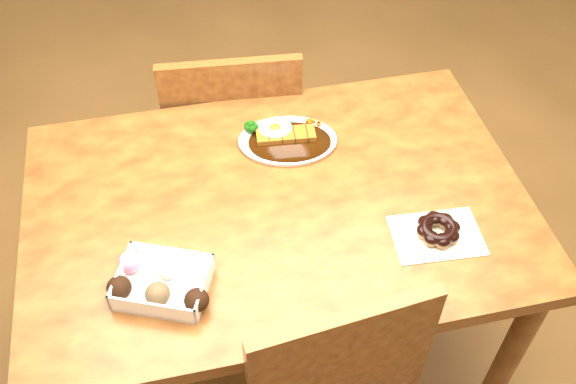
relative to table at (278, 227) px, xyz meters
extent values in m
plane|color=brown|center=(0.00, 0.00, -0.65)|extent=(6.00, 6.00, 0.00)
cube|color=#4F220F|center=(0.00, 0.00, 0.08)|extent=(1.20, 0.80, 0.04)
cylinder|color=#4F220F|center=(0.54, -0.34, -0.30)|extent=(0.06, 0.06, 0.71)
cylinder|color=#4F220F|center=(-0.54, 0.34, -0.30)|extent=(0.06, 0.06, 0.71)
cylinder|color=#4F220F|center=(0.54, 0.34, -0.30)|extent=(0.06, 0.06, 0.71)
cube|color=#4F220F|center=(-0.03, 0.60, -0.22)|extent=(0.46, 0.46, 0.04)
cylinder|color=#4F220F|center=(0.15, 0.75, -0.45)|extent=(0.04, 0.04, 0.41)
cylinder|color=#4F220F|center=(-0.18, 0.78, -0.45)|extent=(0.04, 0.04, 0.41)
cylinder|color=#4F220F|center=(0.12, 0.42, -0.45)|extent=(0.04, 0.04, 0.41)
cylinder|color=#4F220F|center=(-0.21, 0.45, -0.45)|extent=(0.04, 0.04, 0.41)
cube|color=#4F220F|center=(-0.05, 0.41, 0.02)|extent=(0.40, 0.07, 0.40)
cube|color=#4F220F|center=(0.05, -0.41, 0.02)|extent=(0.40, 0.07, 0.40)
ellipsoid|color=white|center=(0.07, 0.19, 0.10)|extent=(0.28, 0.22, 0.01)
ellipsoid|color=black|center=(0.07, 0.18, 0.11)|extent=(0.24, 0.18, 0.01)
cube|color=#6B380C|center=(0.06, 0.20, 0.12)|extent=(0.16, 0.07, 0.02)
ellipsoid|color=white|center=(0.04, 0.22, 0.13)|extent=(0.10, 0.09, 0.01)
ellipsoid|color=#FFB214|center=(0.04, 0.22, 0.13)|extent=(0.03, 0.03, 0.02)
cube|color=white|center=(-0.29, -0.19, 0.12)|extent=(0.23, 0.21, 0.05)
ellipsoid|color=black|center=(-0.38, -0.19, 0.13)|extent=(0.05, 0.05, 0.05)
ellipsoid|color=black|center=(-0.30, -0.22, 0.13)|extent=(0.05, 0.05, 0.05)
ellipsoid|color=black|center=(-0.22, -0.26, 0.13)|extent=(0.05, 0.05, 0.05)
ellipsoid|color=pink|center=(-0.35, -0.13, 0.13)|extent=(0.05, 0.05, 0.05)
ellipsoid|color=beige|center=(-0.27, -0.16, 0.13)|extent=(0.05, 0.05, 0.05)
cube|color=silver|center=(0.33, -0.18, 0.10)|extent=(0.21, 0.16, 0.00)
torus|color=olive|center=(0.33, -0.18, 0.12)|extent=(0.10, 0.10, 0.03)
torus|color=black|center=(0.33, -0.18, 0.13)|extent=(0.09, 0.09, 0.02)
camera|label=1|loc=(-0.19, -1.00, 1.25)|focal=40.00mm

